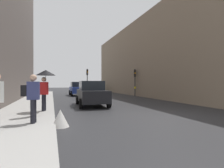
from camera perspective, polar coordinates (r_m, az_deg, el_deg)
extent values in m
plane|color=#28282B|center=(9.62, 14.25, -9.37)|extent=(120.00, 120.00, 0.00)
cube|color=#A8A5A0|center=(14.17, -23.17, -5.94)|extent=(2.85, 40.00, 0.16)
cube|color=gray|center=(26.72, 19.13, 7.05)|extent=(12.00, 33.98, 9.52)
cylinder|color=#2D2D2D|center=(29.17, -7.56, 0.89)|extent=(0.12, 0.12, 3.82)
cube|color=black|center=(29.22, -7.57, 3.62)|extent=(0.24, 0.30, 0.84)
cube|color=yellow|center=(29.17, -7.56, -0.81)|extent=(0.20, 0.16, 0.24)
sphere|color=#2D231E|center=(29.04, -7.50, 4.15)|extent=(0.18, 0.18, 0.18)
sphere|color=orange|center=(29.03, -7.50, 3.64)|extent=(0.18, 0.18, 0.18)
sphere|color=#2D231E|center=(29.01, -7.50, 3.12)|extent=(0.18, 0.18, 0.18)
cylinder|color=#2D2D2D|center=(22.96, 7.01, 0.43)|extent=(0.12, 0.12, 3.33)
cube|color=black|center=(22.99, 7.02, 3.28)|extent=(0.33, 0.36, 0.84)
cube|color=yellow|center=(22.97, 7.01, -1.11)|extent=(0.24, 0.22, 0.24)
sphere|color=#2D231E|center=(22.82, 7.06, 3.95)|extent=(0.18, 0.18, 0.18)
sphere|color=orange|center=(22.80, 7.06, 3.30)|extent=(0.18, 0.18, 0.18)
sphere|color=#2D231E|center=(22.79, 7.06, 2.65)|extent=(0.18, 0.18, 0.18)
cube|color=black|center=(13.36, -6.14, -3.54)|extent=(2.00, 4.28, 0.80)
cube|color=black|center=(13.57, -6.31, -0.44)|extent=(1.69, 2.07, 0.64)
cylinder|color=black|center=(12.25, -0.96, -5.77)|extent=(0.25, 0.65, 0.64)
cylinder|color=black|center=(11.94, -9.41, -5.93)|extent=(0.25, 0.65, 0.64)
cylinder|color=black|center=(14.87, -3.52, -4.69)|extent=(0.25, 0.65, 0.64)
cylinder|color=black|center=(14.62, -10.48, -4.79)|extent=(0.25, 0.65, 0.64)
cube|color=#2D6038|center=(34.73, -6.15, -1.17)|extent=(2.04, 4.30, 0.80)
cube|color=black|center=(34.48, -6.09, 0.02)|extent=(1.71, 2.09, 0.64)
cylinder|color=black|center=(35.97, -7.88, -1.76)|extent=(0.26, 0.65, 0.64)
cylinder|color=black|center=(36.22, -5.05, -1.74)|extent=(0.26, 0.65, 0.64)
cylinder|color=black|center=(33.29, -7.34, -1.92)|extent=(0.26, 0.65, 0.64)
cylinder|color=black|center=(33.56, -4.29, -1.90)|extent=(0.26, 0.65, 0.64)
cube|color=navy|center=(24.60, -10.40, -1.78)|extent=(1.82, 4.21, 0.80)
cube|color=black|center=(24.83, -10.47, -0.10)|extent=(1.61, 2.01, 0.64)
cylinder|color=black|center=(23.42, -7.79, -2.87)|extent=(0.22, 0.64, 0.64)
cylinder|color=black|center=(23.18, -12.19, -2.90)|extent=(0.22, 0.64, 0.64)
cylinder|color=black|center=(26.08, -8.81, -2.54)|extent=(0.22, 0.64, 0.64)
cylinder|color=black|center=(25.87, -12.76, -2.57)|extent=(0.22, 0.64, 0.64)
cylinder|color=black|center=(10.51, -19.90, -5.34)|extent=(0.16, 0.16, 0.85)
cylinder|color=black|center=(10.32, -20.24, -5.45)|extent=(0.16, 0.16, 0.85)
cube|color=red|center=(10.37, -20.08, -1.24)|extent=(0.46, 0.36, 0.66)
sphere|color=tan|center=(10.37, -20.08, 1.36)|extent=(0.24, 0.24, 0.24)
cylinder|color=black|center=(10.34, -19.55, 0.14)|extent=(0.02, 0.02, 0.90)
cone|color=black|center=(10.35, -19.56, 3.30)|extent=(1.00, 1.00, 0.28)
cylinder|color=black|center=(7.54, -22.67, -7.58)|extent=(0.16, 0.16, 0.85)
cylinder|color=black|center=(7.35, -23.06, -7.79)|extent=(0.16, 0.16, 0.85)
cube|color=navy|center=(7.38, -22.87, -1.87)|extent=(0.44, 0.32, 0.66)
sphere|color=tan|center=(7.37, -22.88, 1.78)|extent=(0.24, 0.24, 0.24)
cube|color=black|center=(7.46, -25.10, -1.85)|extent=(0.24, 0.31, 0.40)
cylinder|color=black|center=(8.94, -23.01, -6.34)|extent=(0.16, 0.16, 0.85)
cylinder|color=black|center=(8.75, -22.83, -6.49)|extent=(0.16, 0.16, 0.85)
cube|color=black|center=(8.79, -22.93, -1.52)|extent=(0.45, 0.34, 0.66)
sphere|color=tan|center=(8.79, -22.94, 1.54)|extent=(0.24, 0.24, 0.24)
cone|color=silver|center=(7.22, -15.50, -10.01)|extent=(0.64, 0.64, 0.65)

